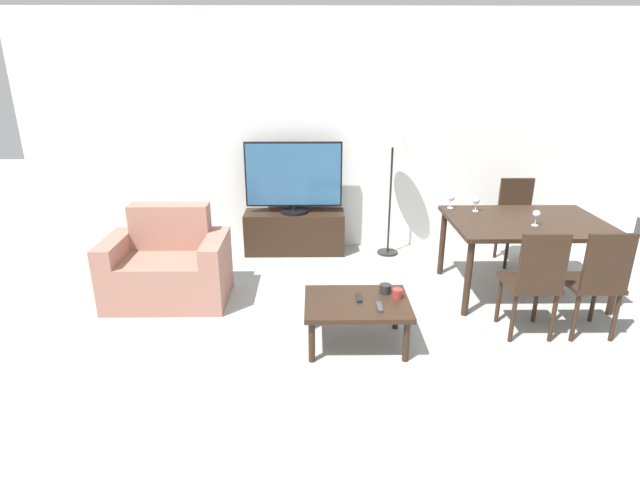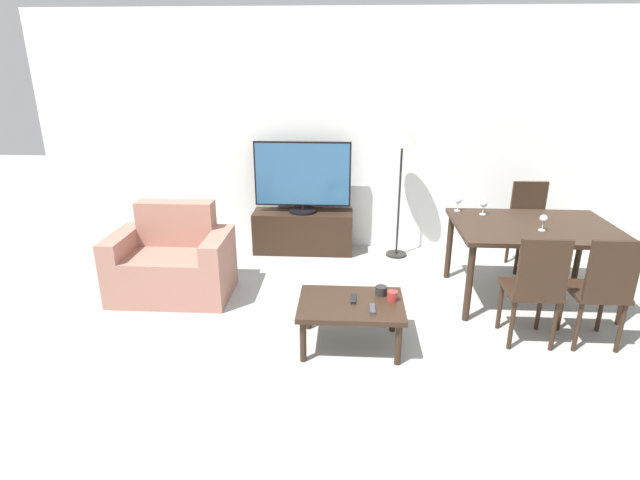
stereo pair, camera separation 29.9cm
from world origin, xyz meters
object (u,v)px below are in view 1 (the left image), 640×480
at_px(cup_white_near, 385,289).
at_px(wine_glass_left, 536,215).
at_px(cup_colored_far, 397,294).
at_px(remote_secondary, 359,298).
at_px(tv_stand, 295,232).
at_px(tv, 294,177).
at_px(wine_glass_right, 451,199).
at_px(floor_lamp, 393,140).
at_px(armchair, 168,268).
at_px(dining_chair_far, 517,217).
at_px(dining_chair_near_right, 597,279).
at_px(remote_primary, 380,307).
at_px(dining_table, 526,228).
at_px(wine_glass_center, 476,201).
at_px(coffee_table, 357,307).
at_px(dining_chair_near, 534,279).

relative_size(cup_white_near, wine_glass_left, 0.64).
bearing_deg(cup_colored_far, remote_secondary, -177.53).
bearing_deg(tv_stand, tv, -90.00).
bearing_deg(cup_colored_far, wine_glass_right, 60.64).
bearing_deg(floor_lamp, tv, 176.50).
bearing_deg(cup_colored_far, armchair, 159.00).
height_order(dining_chair_far, wine_glass_right, dining_chair_far).
xyz_separation_m(dining_chair_near_right, remote_primary, (-1.76, -0.22, -0.13)).
xyz_separation_m(tv_stand, dining_table, (2.23, -1.13, 0.42)).
xyz_separation_m(remote_secondary, wine_glass_center, (1.25, 1.19, 0.45)).
bearing_deg(coffee_table, dining_chair_near_right, 3.04).
distance_m(tv_stand, floor_lamp, 1.55).
relative_size(armchair, tv, 1.00).
distance_m(dining_chair_far, remote_primary, 2.58).
height_order(coffee_table, cup_white_near, cup_white_near).
bearing_deg(dining_table, tv, 153.20).
bearing_deg(armchair, dining_table, 1.68).
xyz_separation_m(tv, wine_glass_center, (1.83, -0.83, -0.06)).
bearing_deg(armchair, dining_chair_far, 14.38).
distance_m(remote_primary, cup_white_near, 0.28).
height_order(armchair, remote_primary, armchair).
bearing_deg(wine_glass_left, cup_colored_far, -151.97).
xyz_separation_m(dining_table, dining_chair_near_right, (0.25, -0.83, -0.15)).
xyz_separation_m(dining_table, remote_secondary, (-1.65, -0.89, -0.28)).
relative_size(dining_chair_far, wine_glass_right, 6.38).
bearing_deg(tv_stand, cup_white_near, -67.26).
bearing_deg(dining_chair_near_right, tv_stand, 141.69).
bearing_deg(tv, dining_table, -26.80).
bearing_deg(cup_white_near, armchair, 160.54).
xyz_separation_m(dining_table, dining_chair_far, (0.25, 0.83, -0.15)).
height_order(tv, wine_glass_left, tv).
relative_size(dining_chair_near_right, cup_white_near, 9.99).
bearing_deg(coffee_table, wine_glass_right, 52.07).
bearing_deg(wine_glass_center, tv, 155.73).
relative_size(tv, wine_glass_right, 7.53).
height_order(tv_stand, cup_colored_far, tv_stand).
bearing_deg(armchair, cup_colored_far, -21.00).
relative_size(dining_chair_near, remote_secondary, 6.21).
bearing_deg(dining_chair_far, wine_glass_left, -104.06).
bearing_deg(armchair, dining_chair_near_right, -11.41).
height_order(dining_chair_near_right, cup_white_near, dining_chair_near_right).
bearing_deg(dining_chair_far, dining_chair_near_right, -90.00).
xyz_separation_m(dining_chair_far, floor_lamp, (-1.38, 0.23, 0.82)).
bearing_deg(coffee_table, wine_glass_left, 24.81).
bearing_deg(remote_secondary, tv, 106.04).
distance_m(tv, remote_secondary, 2.16).
relative_size(dining_chair_far, cup_colored_far, 11.54).
relative_size(dining_chair_near, wine_glass_center, 6.38).
height_order(remote_primary, wine_glass_left, wine_glass_left).
xyz_separation_m(remote_secondary, wine_glass_left, (1.65, 0.73, 0.45)).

